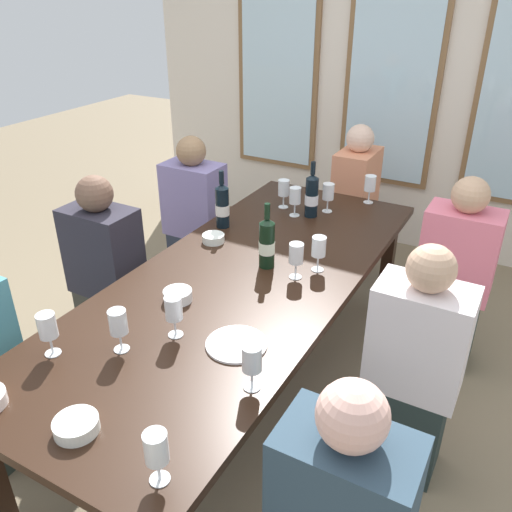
{
  "coord_description": "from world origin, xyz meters",
  "views": [
    {
      "loc": [
        1.1,
        -1.84,
        1.99
      ],
      "look_at": [
        0.0,
        0.14,
        0.79
      ],
      "focal_mm": 37.21,
      "sensor_mm": 36.0,
      "label": 1
    }
  ],
  "objects_px": {
    "wine_glass_10": "(296,254)",
    "seated_person_2": "(195,222)",
    "wine_glass_0": "(295,196)",
    "wine_glass_9": "(174,309)",
    "seated_person_3": "(454,279)",
    "tasting_bowl_1": "(213,238)",
    "wine_glass_4": "(252,359)",
    "wine_glass_5": "(328,193)",
    "wine_glass_2": "(47,327)",
    "wine_glass_8": "(370,184)",
    "seated_person_4": "(107,278)",
    "seated_person_5": "(413,371)",
    "wine_glass_6": "(118,323)",
    "dining_table": "(242,289)",
    "tasting_bowl_0": "(178,295)",
    "wine_glass_1": "(319,248)",
    "tasting_bowl_3": "(76,426)",
    "wine_glass_7": "(284,189)",
    "seated_person_6": "(354,206)",
    "wine_glass_3": "(156,449)",
    "wine_bottle_2": "(312,196)",
    "wine_bottle_0": "(222,206)",
    "white_plate_0": "(236,344)",
    "wine_bottle_1": "(267,243)"
  },
  "relations": [
    {
      "from": "wine_glass_2",
      "to": "wine_bottle_1",
      "type": "bearing_deg",
      "value": 68.78
    },
    {
      "from": "wine_glass_3",
      "to": "seated_person_3",
      "type": "height_order",
      "value": "seated_person_3"
    },
    {
      "from": "tasting_bowl_1",
      "to": "wine_glass_5",
      "type": "relative_size",
      "value": 0.68
    },
    {
      "from": "tasting_bowl_3",
      "to": "seated_person_4",
      "type": "relative_size",
      "value": 0.13
    },
    {
      "from": "wine_glass_10",
      "to": "wine_glass_8",
      "type": "bearing_deg",
      "value": 89.87
    },
    {
      "from": "wine_glass_0",
      "to": "seated_person_3",
      "type": "xyz_separation_m",
      "value": [
        0.93,
        0.08,
        -0.34
      ]
    },
    {
      "from": "wine_bottle_2",
      "to": "wine_glass_2",
      "type": "distance_m",
      "value": 1.67
    },
    {
      "from": "tasting_bowl_0",
      "to": "tasting_bowl_1",
      "type": "bearing_deg",
      "value": 107.79
    },
    {
      "from": "wine_bottle_1",
      "to": "tasting_bowl_1",
      "type": "bearing_deg",
      "value": 165.26
    },
    {
      "from": "tasting_bowl_1",
      "to": "wine_glass_2",
      "type": "xyz_separation_m",
      "value": [
        -0.01,
        -1.08,
        0.1
      ]
    },
    {
      "from": "wine_glass_0",
      "to": "seated_person_6",
      "type": "bearing_deg",
      "value": 83.36
    },
    {
      "from": "wine_glass_6",
      "to": "wine_glass_2",
      "type": "bearing_deg",
      "value": -145.57
    },
    {
      "from": "wine_glass_2",
      "to": "seated_person_2",
      "type": "relative_size",
      "value": 0.16
    },
    {
      "from": "wine_bottle_2",
      "to": "tasting_bowl_1",
      "type": "relative_size",
      "value": 2.8
    },
    {
      "from": "dining_table",
      "to": "wine_glass_0",
      "type": "bearing_deg",
      "value": 96.99
    },
    {
      "from": "tasting_bowl_3",
      "to": "seated_person_5",
      "type": "distance_m",
      "value": 1.35
    },
    {
      "from": "wine_glass_6",
      "to": "wine_glass_8",
      "type": "xyz_separation_m",
      "value": [
        0.34,
        1.86,
        0.0
      ]
    },
    {
      "from": "white_plate_0",
      "to": "seated_person_2",
      "type": "relative_size",
      "value": 0.21
    },
    {
      "from": "wine_glass_2",
      "to": "wine_glass_6",
      "type": "distance_m",
      "value": 0.25
    },
    {
      "from": "wine_glass_7",
      "to": "seated_person_2",
      "type": "relative_size",
      "value": 0.16
    },
    {
      "from": "wine_glass_1",
      "to": "seated_person_2",
      "type": "bearing_deg",
      "value": 153.34
    },
    {
      "from": "wine_bottle_1",
      "to": "wine_glass_8",
      "type": "height_order",
      "value": "wine_bottle_1"
    },
    {
      "from": "wine_glass_6",
      "to": "seated_person_5",
      "type": "height_order",
      "value": "seated_person_5"
    },
    {
      "from": "wine_glass_2",
      "to": "wine_glass_10",
      "type": "height_order",
      "value": "same"
    },
    {
      "from": "wine_glass_5",
      "to": "wine_glass_7",
      "type": "distance_m",
      "value": 0.27
    },
    {
      "from": "wine_glass_5",
      "to": "seated_person_6",
      "type": "distance_m",
      "value": 0.74
    },
    {
      "from": "wine_glass_0",
      "to": "wine_glass_9",
      "type": "relative_size",
      "value": 1.0
    },
    {
      "from": "tasting_bowl_1",
      "to": "wine_glass_4",
      "type": "xyz_separation_m",
      "value": [
        0.73,
        -0.88,
        0.1
      ]
    },
    {
      "from": "tasting_bowl_1",
      "to": "wine_glass_6",
      "type": "height_order",
      "value": "wine_glass_6"
    },
    {
      "from": "wine_glass_4",
      "to": "seated_person_2",
      "type": "bearing_deg",
      "value": 131.03
    },
    {
      "from": "wine_glass_0",
      "to": "white_plate_0",
      "type": "bearing_deg",
      "value": -74.66
    },
    {
      "from": "wine_glass_1",
      "to": "wine_glass_2",
      "type": "relative_size",
      "value": 1.0
    },
    {
      "from": "wine_bottle_0",
      "to": "wine_glass_8",
      "type": "relative_size",
      "value": 1.88
    },
    {
      "from": "tasting_bowl_0",
      "to": "wine_glass_2",
      "type": "height_order",
      "value": "wine_glass_2"
    },
    {
      "from": "wine_bottle_2",
      "to": "wine_glass_6",
      "type": "bearing_deg",
      "value": -94.33
    },
    {
      "from": "wine_glass_10",
      "to": "seated_person_2",
      "type": "height_order",
      "value": "seated_person_2"
    },
    {
      "from": "wine_glass_2",
      "to": "seated_person_2",
      "type": "bearing_deg",
      "value": 107.11
    },
    {
      "from": "wine_glass_0",
      "to": "wine_glass_4",
      "type": "height_order",
      "value": "same"
    },
    {
      "from": "wine_glass_4",
      "to": "wine_glass_7",
      "type": "height_order",
      "value": "same"
    },
    {
      "from": "wine_glass_0",
      "to": "wine_glass_8",
      "type": "height_order",
      "value": "same"
    },
    {
      "from": "tasting_bowl_3",
      "to": "wine_glass_3",
      "type": "xyz_separation_m",
      "value": [
        0.34,
        -0.02,
        0.1
      ]
    },
    {
      "from": "seated_person_4",
      "to": "seated_person_5",
      "type": "xyz_separation_m",
      "value": [
        1.66,
        0.04,
        0.0
      ]
    },
    {
      "from": "wine_glass_7",
      "to": "wine_glass_9",
      "type": "bearing_deg",
      "value": -81.33
    },
    {
      "from": "wine_glass_7",
      "to": "wine_glass_3",
      "type": "bearing_deg",
      "value": -73.44
    },
    {
      "from": "tasting_bowl_1",
      "to": "wine_glass_3",
      "type": "distance_m",
      "value": 1.5
    },
    {
      "from": "dining_table",
      "to": "wine_glass_4",
      "type": "height_order",
      "value": "wine_glass_4"
    },
    {
      "from": "wine_glass_7",
      "to": "seated_person_6",
      "type": "relative_size",
      "value": 0.16
    },
    {
      "from": "wine_bottle_2",
      "to": "seated_person_6",
      "type": "height_order",
      "value": "seated_person_6"
    },
    {
      "from": "wine_glass_4",
      "to": "wine_glass_5",
      "type": "height_order",
      "value": "same"
    },
    {
      "from": "tasting_bowl_0",
      "to": "wine_glass_4",
      "type": "bearing_deg",
      "value": -30.49
    }
  ]
}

